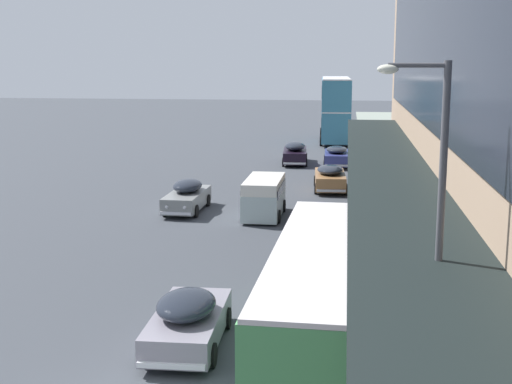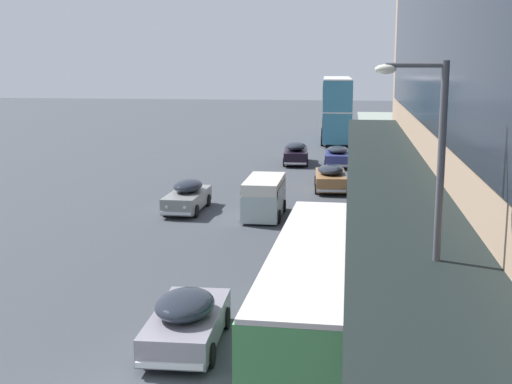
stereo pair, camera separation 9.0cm
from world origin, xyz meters
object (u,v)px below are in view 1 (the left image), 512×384
pedestrian_at_kerb (458,310)px  sedan_oncoming_front (337,156)px  street_lamp (433,217)px  transit_bus_kerbside_front (321,294)px  vw_van (264,195)px  sedan_trailing_mid (295,153)px  transit_bus_kerbside_rear (336,108)px  sedan_second_mid (187,196)px  sedan_lead_near (188,319)px  sedan_second_near (330,178)px  fire_hydrant (405,312)px

pedestrian_at_kerb → sedan_oncoming_front: bearing=96.5°
sedan_oncoming_front → street_lamp: size_ratio=0.60×
transit_bus_kerbside_front → vw_van: 17.30m
transit_bus_kerbside_front → sedan_trailing_mid: bearing=95.3°
sedan_oncoming_front → street_lamp: bearing=-86.1°
transit_bus_kerbside_rear → sedan_second_mid: 32.74m
sedan_oncoming_front → sedan_lead_near: 34.18m
transit_bus_kerbside_front → sedan_lead_near: bearing=174.2°
sedan_trailing_mid → transit_bus_kerbside_front: bearing=-84.7°
sedan_trailing_mid → sedan_second_mid: 17.93m
transit_bus_kerbside_rear → street_lamp: size_ratio=1.36×
sedan_second_mid → sedan_trailing_mid: bearing=76.0°
sedan_second_near → sedan_lead_near: size_ratio=1.03×
transit_bus_kerbside_front → sedan_lead_near: 3.83m
transit_bus_kerbside_rear → sedan_second_mid: size_ratio=2.21×
sedan_second_mid → street_lamp: 23.21m
sedan_second_mid → pedestrian_at_kerb: 20.20m
transit_bus_kerbside_front → transit_bus_kerbside_rear: bearing=90.6°
sedan_oncoming_front → vw_van: bearing=-100.8°
sedan_lead_near → sedan_second_mid: (-3.93, 17.35, 0.02)m
street_lamp → fire_hydrant: (-0.02, 5.41, -4.07)m
sedan_oncoming_front → fire_hydrant: 31.94m
sedan_oncoming_front → sedan_trailing_mid: bearing=166.6°
transit_bus_kerbside_front → street_lamp: 4.67m
pedestrian_at_kerb → sedan_trailing_mid: bearing=101.4°
sedan_trailing_mid → pedestrian_at_kerb: size_ratio=2.70×
transit_bus_kerbside_rear → sedan_oncoming_front: 15.43m
sedan_lead_near → fire_hydrant: 6.43m
sedan_oncoming_front → street_lamp: street_lamp is taller
sedan_second_mid → fire_hydrant: 18.18m
sedan_lead_near → street_lamp: bearing=-28.2°
sedan_second_near → vw_van: bearing=-112.0°
sedan_second_mid → street_lamp: (10.01, -20.60, 3.77)m
sedan_lead_near → vw_van: size_ratio=1.00×
transit_bus_kerbside_front → sedan_lead_near: (-3.67, 0.37, -1.02)m
sedan_oncoming_front → transit_bus_kerbside_rear: bearing=91.5°
fire_hydrant → vw_van: bearing=112.1°
sedan_trailing_mid → vw_van: bearing=-90.7°
sedan_second_near → sedan_trailing_mid: bearing=105.3°
sedan_trailing_mid → street_lamp: street_lamp is taller
fire_hydrant → pedestrian_at_kerb: bearing=-51.5°
sedan_lead_near → vw_van: 16.57m
sedan_second_mid → fire_hydrant: sedan_second_mid is taller
transit_bus_kerbside_front → street_lamp: street_lamp is taller
transit_bus_kerbside_front → sedan_second_near: bearing=90.9°
sedan_lead_near → street_lamp: street_lamp is taller
sedan_oncoming_front → sedan_lead_near: sedan_lead_near is taller
sedan_lead_near → pedestrian_at_kerb: size_ratio=2.45×
sedan_oncoming_front → sedan_lead_near: size_ratio=1.02×
sedan_trailing_mid → pedestrian_at_kerb: (6.90, -34.17, 0.36)m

